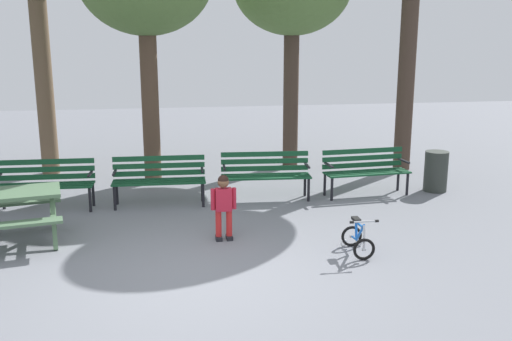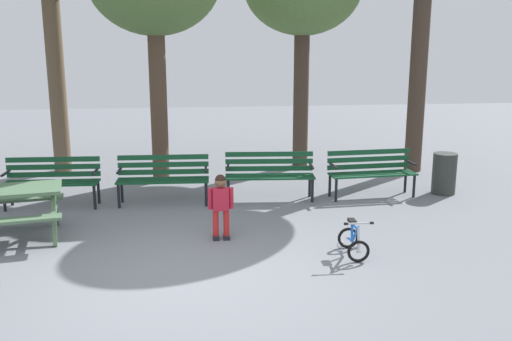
# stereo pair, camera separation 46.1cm
# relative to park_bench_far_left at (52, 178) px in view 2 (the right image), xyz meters

# --- Properties ---
(ground) EXTENTS (36.00, 36.00, 0.00)m
(ground) POSITION_rel_park_bench_far_left_xyz_m (2.32, -3.31, -0.51)
(ground) COLOR slate
(park_bench_far_left) EXTENTS (1.62, 0.52, 0.85)m
(park_bench_far_left) POSITION_rel_park_bench_far_left_xyz_m (0.00, 0.00, 0.00)
(park_bench_far_left) COLOR #144728
(park_bench_far_left) RESTS_ON ground
(park_bench_left) EXTENTS (1.62, 0.52, 0.85)m
(park_bench_left) POSITION_rel_park_bench_far_left_xyz_m (1.90, -0.04, 0.00)
(park_bench_left) COLOR #144728
(park_bench_left) RESTS_ON ground
(park_bench_right) EXTENTS (1.63, 0.58, 0.85)m
(park_bench_right) POSITION_rel_park_bench_far_left_xyz_m (3.80, 0.02, 0.00)
(park_bench_right) COLOR #144728
(park_bench_right) RESTS_ON ground
(park_bench_far_right) EXTENTS (1.63, 0.57, 0.85)m
(park_bench_far_right) POSITION_rel_park_bench_far_left_xyz_m (5.69, -0.01, 0.00)
(park_bench_far_right) COLOR #144728
(park_bench_far_right) RESTS_ON ground
(child_standing) EXTENTS (0.37, 0.16, 0.97)m
(child_standing) POSITION_rel_park_bench_far_left_xyz_m (2.80, -2.04, 0.05)
(child_standing) COLOR red
(child_standing) RESTS_ON ground
(kids_bicycle) EXTENTS (0.39, 0.57, 0.54)m
(kids_bicycle) POSITION_rel_park_bench_far_left_xyz_m (4.53, -2.87, -0.31)
(kids_bicycle) COLOR black
(kids_bicycle) RESTS_ON ground
(trash_bin) EXTENTS (0.44, 0.44, 0.77)m
(trash_bin) POSITION_rel_park_bench_far_left_xyz_m (7.12, -0.00, -0.12)
(trash_bin) COLOR #2D332D
(trash_bin) RESTS_ON ground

